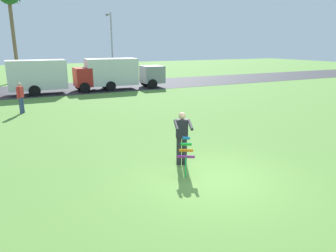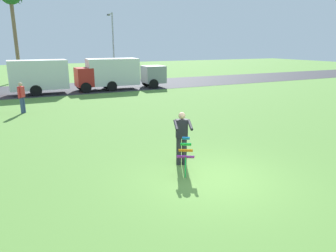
{
  "view_description": "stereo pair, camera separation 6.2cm",
  "coord_description": "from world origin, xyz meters",
  "px_view_note": "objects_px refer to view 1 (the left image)",
  "views": [
    {
      "loc": [
        -4.84,
        -6.93,
        3.77
      ],
      "look_at": [
        -0.29,
        2.37,
        1.05
      ],
      "focal_mm": 33.24,
      "sensor_mm": 36.0,
      "label": 1
    },
    {
      "loc": [
        -4.79,
        -6.95,
        3.77
      ],
      "look_at": [
        -0.29,
        2.37,
        1.05
      ],
      "focal_mm": 33.24,
      "sensor_mm": 36.0,
      "label": 2
    }
  ],
  "objects_px": {
    "parked_truck_grey_van": "(121,73)",
    "kite_held": "(186,152)",
    "person_kite_flyer": "(182,136)",
    "parked_truck_red_cab": "(49,76)",
    "streetlight_pole": "(111,42)",
    "person_walker_near": "(21,97)"
  },
  "relations": [
    {
      "from": "person_kite_flyer",
      "to": "kite_held",
      "type": "bearing_deg",
      "value": -110.28
    },
    {
      "from": "parked_truck_grey_van",
      "to": "kite_held",
      "type": "bearing_deg",
      "value": -102.13
    },
    {
      "from": "kite_held",
      "to": "streetlight_pole",
      "type": "relative_size",
      "value": 0.16
    },
    {
      "from": "parked_truck_grey_van",
      "to": "streetlight_pole",
      "type": "height_order",
      "value": "streetlight_pole"
    },
    {
      "from": "person_kite_flyer",
      "to": "streetlight_pole",
      "type": "bearing_deg",
      "value": 78.52
    },
    {
      "from": "parked_truck_red_cab",
      "to": "person_walker_near",
      "type": "xyz_separation_m",
      "value": [
        -2.21,
        -6.94,
        -0.48
      ]
    },
    {
      "from": "parked_truck_red_cab",
      "to": "person_walker_near",
      "type": "relative_size",
      "value": 3.89
    },
    {
      "from": "kite_held",
      "to": "person_walker_near",
      "type": "xyz_separation_m",
      "value": [
        -4.1,
        11.6,
        0.19
      ]
    },
    {
      "from": "streetlight_pole",
      "to": "person_kite_flyer",
      "type": "bearing_deg",
      "value": -101.48
    },
    {
      "from": "parked_truck_grey_van",
      "to": "person_walker_near",
      "type": "relative_size",
      "value": 3.91
    },
    {
      "from": "streetlight_pole",
      "to": "parked_truck_red_cab",
      "type": "bearing_deg",
      "value": -134.19
    },
    {
      "from": "parked_truck_grey_van",
      "to": "streetlight_pole",
      "type": "distance_m",
      "value": 8.08
    },
    {
      "from": "parked_truck_grey_van",
      "to": "person_walker_near",
      "type": "xyz_separation_m",
      "value": [
        -8.08,
        -6.94,
        -0.48
      ]
    },
    {
      "from": "kite_held",
      "to": "person_walker_near",
      "type": "relative_size",
      "value": 0.64
    },
    {
      "from": "kite_held",
      "to": "streetlight_pole",
      "type": "xyz_separation_m",
      "value": [
        5.43,
        26.07,
        3.26
      ]
    },
    {
      "from": "person_kite_flyer",
      "to": "streetlight_pole",
      "type": "height_order",
      "value": "streetlight_pole"
    },
    {
      "from": "person_kite_flyer",
      "to": "person_walker_near",
      "type": "height_order",
      "value": "same"
    },
    {
      "from": "kite_held",
      "to": "parked_truck_red_cab",
      "type": "relative_size",
      "value": 0.16
    },
    {
      "from": "person_kite_flyer",
      "to": "parked_truck_grey_van",
      "type": "relative_size",
      "value": 0.26
    },
    {
      "from": "person_kite_flyer",
      "to": "parked_truck_red_cab",
      "type": "relative_size",
      "value": 0.26
    },
    {
      "from": "parked_truck_red_cab",
      "to": "streetlight_pole",
      "type": "relative_size",
      "value": 0.96
    },
    {
      "from": "person_kite_flyer",
      "to": "parked_truck_grey_van",
      "type": "height_order",
      "value": "parked_truck_grey_van"
    }
  ]
}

